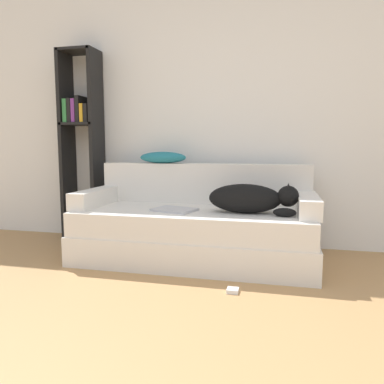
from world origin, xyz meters
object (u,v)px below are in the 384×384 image
at_px(dog, 251,198).
at_px(power_adapter, 233,290).
at_px(throw_pillow, 163,157).
at_px(bookshelf, 81,135).
at_px(couch, 195,235).
at_px(laptop, 175,210).

height_order(dog, power_adapter, dog).
relative_size(dog, power_adapter, 9.18).
relative_size(throw_pillow, bookshelf, 0.23).
bearing_deg(dog, power_adapter, -96.69).
bearing_deg(throw_pillow, couch, -42.82).
xyz_separation_m(couch, dog, (0.45, -0.08, 0.32)).
distance_m(couch, power_adapter, 0.75).
bearing_deg(laptop, throw_pillow, 134.27).
distance_m(throw_pillow, power_adapter, 1.46).
distance_m(couch, dog, 0.56).
height_order(couch, dog, dog).
height_order(couch, laptop, laptop).
bearing_deg(dog, couch, 170.32).
distance_m(laptop, throw_pillow, 0.64).
bearing_deg(laptop, couch, 54.42).
bearing_deg(couch, dog, -9.68).
relative_size(couch, dog, 2.82).
xyz_separation_m(couch, throw_pillow, (-0.37, 0.35, 0.61)).
xyz_separation_m(couch, bookshelf, (-1.23, 0.43, 0.82)).
xyz_separation_m(dog, throw_pillow, (-0.82, 0.42, 0.29)).
height_order(couch, throw_pillow, throw_pillow).
height_order(dog, laptop, dog).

